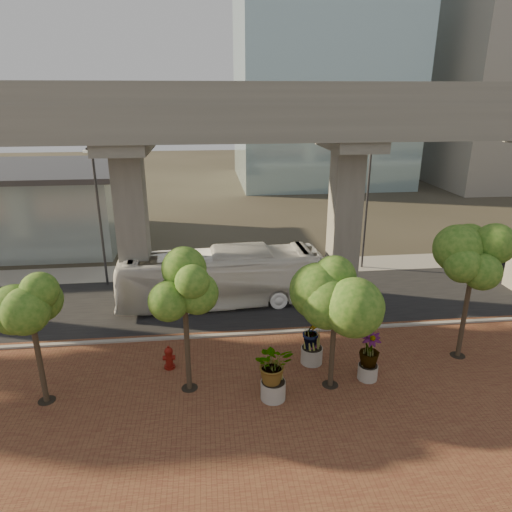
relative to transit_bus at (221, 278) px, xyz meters
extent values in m
plane|color=#322E24|center=(1.20, -1.94, -1.68)|extent=(160.00, 160.00, 0.00)
cube|color=brown|center=(1.20, -9.94, -1.65)|extent=(70.00, 13.00, 0.06)
cube|color=black|center=(1.20, 0.06, -1.66)|extent=(90.00, 8.00, 0.04)
cube|color=#99958E|center=(1.20, -3.94, -1.60)|extent=(70.00, 0.25, 0.16)
cube|color=#99958E|center=(1.20, 5.56, -1.65)|extent=(90.00, 3.00, 0.06)
cube|color=gray|center=(1.20, -1.54, 8.82)|extent=(72.00, 2.40, 1.80)
cube|color=gray|center=(1.20, 1.66, 8.82)|extent=(72.00, 2.40, 1.80)
cube|color=gray|center=(1.20, -2.64, 10.22)|extent=(72.00, 0.12, 1.00)
cube|color=gray|center=(1.20, 2.76, 10.22)|extent=(72.00, 0.12, 1.00)
cube|color=gray|center=(39.20, 34.06, 10.32)|extent=(18.00, 16.00, 24.00)
imported|color=white|center=(0.00, 0.00, 0.00)|extent=(12.17, 3.47, 3.35)
cylinder|color=maroon|center=(-2.66, -6.56, -1.56)|extent=(0.50, 0.50, 0.11)
cylinder|color=maroon|center=(-2.66, -6.56, -1.16)|extent=(0.33, 0.33, 0.80)
sphere|color=maroon|center=(-2.66, -6.56, -0.76)|extent=(0.39, 0.39, 0.39)
cylinder|color=maroon|center=(-2.66, -6.56, -0.58)|extent=(0.11, 0.11, 0.14)
cylinder|color=maroon|center=(-2.66, -6.56, -1.09)|extent=(0.55, 0.22, 0.22)
cylinder|color=gray|center=(1.70, -9.27, -1.22)|extent=(1.03, 1.03, 0.80)
imported|color=#265717|center=(1.70, -9.27, 0.04)|extent=(2.28, 2.28, 1.71)
cylinder|color=#9F9C90|center=(6.01, -8.37, -1.28)|extent=(0.86, 0.86, 0.67)
imported|color=#265717|center=(6.01, -8.37, -0.15)|extent=(2.11, 2.11, 1.58)
cylinder|color=gray|center=(3.86, -6.85, -1.23)|extent=(1.00, 1.00, 0.78)
imported|color=#265717|center=(3.86, -6.85, -0.01)|extent=(2.22, 2.22, 1.66)
cylinder|color=#453427|center=(-7.49, -8.40, 0.02)|extent=(0.22, 0.22, 3.27)
cylinder|color=black|center=(-7.49, -8.40, -1.61)|extent=(0.70, 0.70, 0.01)
cylinder|color=#453427|center=(-1.72, -8.20, 0.20)|extent=(0.22, 0.22, 3.64)
cylinder|color=black|center=(-1.72, -8.20, -1.61)|extent=(0.70, 0.70, 0.01)
cylinder|color=#453427|center=(4.28, -8.65, 0.06)|extent=(0.22, 0.22, 3.36)
cylinder|color=black|center=(4.28, -8.65, -1.61)|extent=(0.70, 0.70, 0.01)
cylinder|color=#453427|center=(10.95, -7.06, 0.24)|extent=(0.22, 0.22, 3.72)
cylinder|color=black|center=(10.95, -7.06, -1.61)|extent=(0.70, 0.70, 0.01)
cylinder|color=#333438|center=(-7.35, 3.68, 2.77)|extent=(0.15, 0.15, 8.82)
cube|color=#333438|center=(-7.35, 3.13, 7.18)|extent=(0.17, 1.10, 0.17)
cube|color=silver|center=(-7.35, 2.58, 7.07)|extent=(0.44, 0.22, 0.13)
cylinder|color=#333339|center=(10.26, 4.88, 2.75)|extent=(0.15, 0.15, 8.77)
cube|color=#333339|center=(10.26, 4.33, 7.13)|extent=(0.16, 1.10, 0.16)
cube|color=silver|center=(10.26, 3.78, 7.02)|extent=(0.44, 0.22, 0.13)
camera|label=1|loc=(-0.74, -24.76, 10.21)|focal=32.00mm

